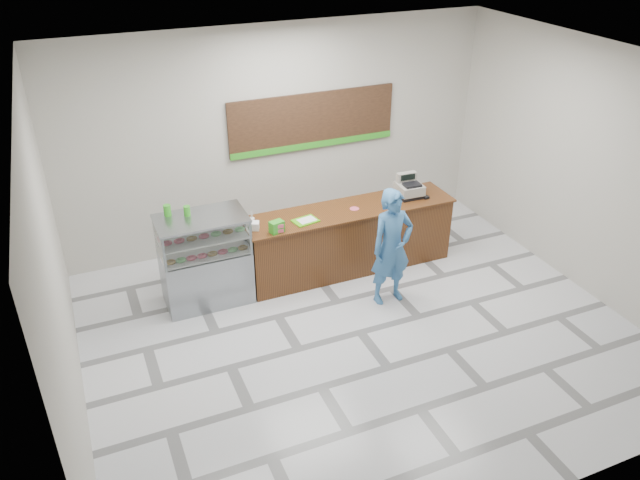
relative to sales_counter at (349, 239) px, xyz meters
name	(u,v)px	position (x,y,z in m)	size (l,w,h in m)	color
floor	(361,332)	(-0.55, -1.55, -0.52)	(7.00, 7.00, 0.00)	silver
back_wall	(280,136)	(-0.55, 1.45, 1.23)	(7.00, 7.00, 0.00)	#B8B4A9
ceiling	(371,69)	(-0.55, -1.55, 2.98)	(7.00, 7.00, 0.00)	silver
sales_counter	(349,239)	(0.00, 0.00, 0.00)	(3.26, 0.76, 1.03)	#5A3013
display_case	(205,259)	(-2.22, 0.00, 0.16)	(1.22, 0.72, 1.33)	gray
menu_board	(313,122)	(0.00, 1.41, 1.42)	(2.80, 0.06, 0.90)	black
cash_register	(409,188)	(1.03, 0.04, 0.64)	(0.39, 0.40, 0.35)	black
card_terminal	(424,196)	(1.22, -0.11, 0.53)	(0.08, 0.16, 0.04)	black
serving_tray	(306,221)	(-0.76, -0.12, 0.52)	(0.39, 0.31, 0.02)	#51BE11
napkin_box	(254,226)	(-1.50, -0.06, 0.57)	(0.13, 0.13, 0.11)	white
straw_cup	(252,222)	(-1.50, 0.05, 0.57)	(0.08, 0.08, 0.12)	silver
promo_box	(277,227)	(-1.24, -0.27, 0.60)	(0.19, 0.13, 0.17)	green
donut_decal	(354,209)	(0.06, -0.04, 0.52)	(0.14, 0.14, 0.00)	#D34C65
green_cup_left	(167,210)	(-2.61, 0.23, 0.89)	(0.10, 0.10, 0.15)	green
green_cup_right	(187,211)	(-2.37, 0.13, 0.88)	(0.09, 0.09, 0.14)	green
customer	(392,247)	(0.17, -1.00, 0.34)	(0.62, 0.41, 1.71)	teal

